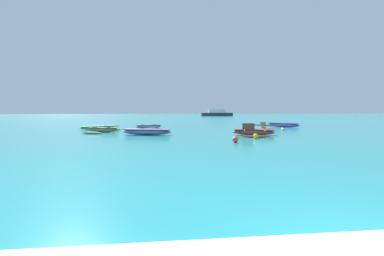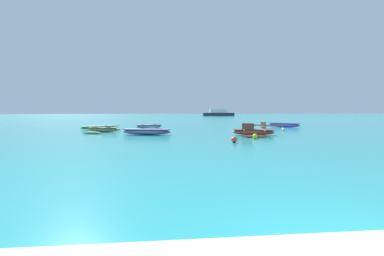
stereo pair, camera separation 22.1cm
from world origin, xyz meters
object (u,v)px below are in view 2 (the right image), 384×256
object	(u,v)px
moored_boat_5	(284,125)
mooring_buoy_0	(255,136)
moored_boat_2	(263,127)
moored_boat_6	(252,131)
moored_boat_0	(149,126)
mooring_buoy_1	(234,140)
moored_boat_4	(98,127)
moored_boat_3	(103,130)
distant_ferry	(218,113)
moored_boat_1	(146,132)

from	to	relation	value
moored_boat_5	mooring_buoy_0	distance (m)	13.57
moored_boat_2	moored_boat_6	bearing A→B (deg)	174.41
moored_boat_5	mooring_buoy_0	bearing A→B (deg)	-79.93
moored_boat_5	moored_boat_6	world-z (taller)	moored_boat_6
moored_boat_0	moored_boat_2	bearing A→B (deg)	-28.86
moored_boat_0	mooring_buoy_0	world-z (taller)	moored_boat_0
moored_boat_0	mooring_buoy_1	bearing A→B (deg)	-81.85
moored_boat_2	mooring_buoy_1	size ratio (longest dim) A/B	12.46
moored_boat_0	moored_boat_4	xyz separation A→B (m)	(-5.17, -0.61, -0.02)
moored_boat_3	distant_ferry	xyz separation A→B (m)	(22.27, 57.66, 0.67)
moored_boat_2	mooring_buoy_1	xyz separation A→B (m)	(-5.79, -10.13, -0.08)
moored_boat_4	mooring_buoy_0	size ratio (longest dim) A/B	9.36
mooring_buoy_0	distant_ferry	xyz separation A→B (m)	(10.25, 64.23, 0.72)
moored_boat_3	moored_boat_4	bearing A→B (deg)	125.38
mooring_buoy_1	moored_boat_2	bearing A→B (deg)	60.26
mooring_buoy_0	mooring_buoy_1	bearing A→B (deg)	-136.95
moored_boat_1	mooring_buoy_0	size ratio (longest dim) A/B	11.53
moored_boat_4	distant_ferry	xyz separation A→B (m)	(23.58, 54.36, 0.69)
moored_boat_5	moored_boat_6	size ratio (longest dim) A/B	0.66
moored_boat_5	mooring_buoy_1	bearing A→B (deg)	-82.22
mooring_buoy_0	distant_ferry	distance (m)	65.05
moored_boat_0	distant_ferry	size ratio (longest dim) A/B	0.35
moored_boat_0	moored_boat_6	distance (m)	11.81
moored_boat_1	moored_boat_3	bearing A→B (deg)	157.98
moored_boat_2	moored_boat_3	world-z (taller)	moored_boat_2
moored_boat_1	mooring_buoy_0	xyz separation A→B (m)	(7.88, -3.65, -0.08)
distant_ferry	moored_boat_1	bearing A→B (deg)	-106.66
moored_boat_0	moored_boat_2	xyz separation A→B (m)	(11.94, -2.23, 0.04)
moored_boat_0	moored_boat_2	distance (m)	12.14
moored_boat_0	moored_boat_2	world-z (taller)	moored_boat_2
moored_boat_3	mooring_buoy_0	size ratio (longest dim) A/B	12.17
moored_boat_0	moored_boat_5	distance (m)	15.63
moored_boat_0	moored_boat_2	size ratio (longest dim) A/B	0.75
moored_boat_0	mooring_buoy_0	xyz separation A→B (m)	(8.16, -10.48, -0.05)
moored_boat_2	distant_ferry	xyz separation A→B (m)	(6.47, 55.98, 0.63)
moored_boat_0	moored_boat_5	size ratio (longest dim) A/B	1.13
distant_ferry	mooring_buoy_0	bearing A→B (deg)	-99.07
moored_boat_4	mooring_buoy_1	world-z (taller)	mooring_buoy_1
moored_boat_2	moored_boat_4	world-z (taller)	moored_boat_2
moored_boat_6	distant_ferry	size ratio (longest dim) A/B	0.47
moored_boat_1	moored_boat_4	world-z (taller)	moored_boat_1
moored_boat_6	distant_ferry	xyz separation A→B (m)	(9.56, 61.58, 0.58)
moored_boat_0	moored_boat_6	bearing A→B (deg)	-59.79
moored_boat_1	distant_ferry	bearing A→B (deg)	86.58
moored_boat_3	moored_boat_5	world-z (taller)	moored_boat_3
moored_boat_6	mooring_buoy_0	xyz separation A→B (m)	(-0.69, -2.65, -0.14)
moored_boat_2	mooring_buoy_0	world-z (taller)	moored_boat_2
moored_boat_6	mooring_buoy_1	size ratio (longest dim) A/B	12.57
moored_boat_3	mooring_buoy_1	xyz separation A→B (m)	(10.01, -8.46, -0.04)
moored_boat_2	moored_boat_4	size ratio (longest dim) A/B	1.38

